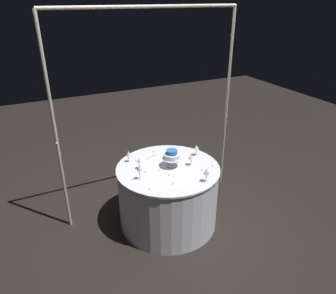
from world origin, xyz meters
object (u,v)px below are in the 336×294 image
object	(u,v)px
main_table	(168,195)
wine_glass_5	(191,157)
wine_glass_2	(140,169)
wine_glass_1	(140,161)
cake_knife	(147,159)
wine_glass_3	(196,148)
decorative_arch	(150,86)
wine_glass_4	(128,154)
tiered_cake	(172,156)
wine_glass_0	(207,172)

from	to	relation	value
main_table	wine_glass_5	bearing A→B (deg)	-13.76
wine_glass_2	wine_glass_5	world-z (taller)	wine_glass_2
wine_glass_1	cake_knife	distance (m)	0.26
main_table	wine_glass_2	bearing A→B (deg)	-165.59
wine_glass_3	wine_glass_5	distance (m)	0.27
cake_knife	wine_glass_1	bearing A→B (deg)	-131.63
decorative_arch	main_table	world-z (taller)	decorative_arch
wine_glass_2	wine_glass_3	bearing A→B (deg)	15.07
wine_glass_3	main_table	bearing A→B (deg)	-164.36
wine_glass_2	wine_glass_3	size ratio (longest dim) A/B	1.29
wine_glass_4	cake_knife	world-z (taller)	wine_glass_4
wine_glass_1	wine_glass_4	distance (m)	0.22
tiered_cake	wine_glass_4	xyz separation A→B (m)	(-0.41, 0.32, -0.03)
wine_glass_1	wine_glass_5	distance (m)	0.60
decorative_arch	wine_glass_0	size ratio (longest dim) A/B	15.61
wine_glass_4	wine_glass_1	bearing A→B (deg)	-75.40
main_table	wine_glass_3	xyz separation A→B (m)	(0.45, 0.13, 0.49)
wine_glass_1	wine_glass_4	world-z (taller)	wine_glass_4
wine_glass_3	tiered_cake	bearing A→B (deg)	-163.36
decorative_arch	wine_glass_4	distance (m)	0.83
decorative_arch	cake_knife	bearing A→B (deg)	-128.77
wine_glass_0	wine_glass_4	distance (m)	0.98
wine_glass_0	wine_glass_1	bearing A→B (deg)	133.38
wine_glass_1	wine_glass_2	distance (m)	0.23
wine_glass_0	wine_glass_2	bearing A→B (deg)	150.16
wine_glass_0	wine_glass_3	bearing A→B (deg)	69.23
tiered_cake	wine_glass_3	world-z (taller)	tiered_cake
wine_glass_0	wine_glass_3	size ratio (longest dim) A/B	1.13
wine_glass_3	wine_glass_4	world-z (taller)	wine_glass_4
wine_glass_1	wine_glass_2	size ratio (longest dim) A/B	0.78
wine_glass_4	wine_glass_5	size ratio (longest dim) A/B	1.06
decorative_arch	main_table	xyz separation A→B (m)	(-0.00, -0.47, -1.23)
main_table	wine_glass_1	xyz separation A→B (m)	(-0.30, 0.11, 0.49)
wine_glass_4	wine_glass_5	bearing A→B (deg)	-32.21
main_table	tiered_cake	distance (m)	0.53
decorative_arch	wine_glass_2	world-z (taller)	decorative_arch
cake_knife	wine_glass_5	bearing A→B (deg)	-40.95
main_table	cake_knife	bearing A→B (deg)	116.47
tiered_cake	wine_glass_4	size ratio (longest dim) A/B	1.45
wine_glass_3	wine_glass_5	bearing A→B (deg)	-134.06
main_table	wine_glass_4	distance (m)	0.69
main_table	wine_glass_1	size ratio (longest dim) A/B	8.56
wine_glass_1	wine_glass_5	size ratio (longest dim) A/B	0.98
wine_glass_0	wine_glass_1	xyz separation A→B (m)	(-0.54, 0.57, -0.02)
wine_glass_2	wine_glass_0	bearing A→B (deg)	-29.84
decorative_arch	tiered_cake	world-z (taller)	decorative_arch
wine_glass_0	wine_glass_2	xyz separation A→B (m)	(-0.62, 0.35, 0.01)
wine_glass_1	wine_glass_5	world-z (taller)	wine_glass_5
wine_glass_0	cake_knife	xyz separation A→B (m)	(-0.38, 0.74, -0.12)
wine_glass_3	decorative_arch	bearing A→B (deg)	142.29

